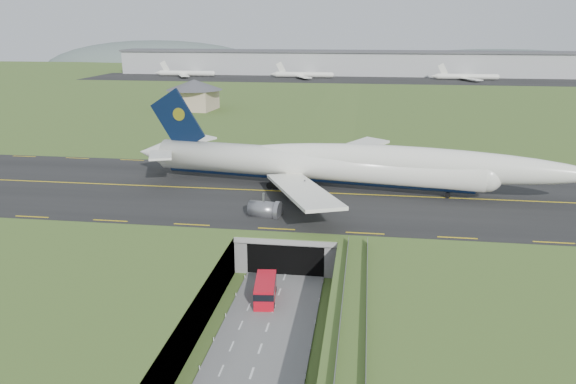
# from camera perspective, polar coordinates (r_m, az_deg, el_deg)

# --- Properties ---
(ground) EXTENTS (900.00, 900.00, 0.00)m
(ground) POSITION_cam_1_polar(r_m,az_deg,el_deg) (80.97, -1.10, -10.88)
(ground) COLOR #415F26
(ground) RESTS_ON ground
(airfield_deck) EXTENTS (800.00, 800.00, 6.00)m
(airfield_deck) POSITION_cam_1_polar(r_m,az_deg,el_deg) (79.63, -1.11, -8.96)
(airfield_deck) COLOR gray
(airfield_deck) RESTS_ON ground
(trench_road) EXTENTS (12.00, 75.00, 0.20)m
(trench_road) POSITION_cam_1_polar(r_m,az_deg,el_deg) (74.45, -2.04, -13.45)
(trench_road) COLOR slate
(trench_road) RESTS_ON ground
(taxiway) EXTENTS (800.00, 44.00, 0.18)m
(taxiway) POSITION_cam_1_polar(r_m,az_deg,el_deg) (109.11, 1.62, -0.05)
(taxiway) COLOR black
(taxiway) RESTS_ON airfield_deck
(tunnel_portal) EXTENTS (17.00, 22.30, 6.00)m
(tunnel_portal) POSITION_cam_1_polar(r_m,az_deg,el_deg) (94.70, 0.49, -4.45)
(tunnel_portal) COLOR gray
(tunnel_portal) RESTS_ON ground
(guideway) EXTENTS (3.00, 53.00, 7.05)m
(guideway) POSITION_cam_1_polar(r_m,az_deg,el_deg) (60.91, 6.54, -15.27)
(guideway) COLOR #A8A8A3
(guideway) RESTS_ON ground
(jumbo_jet) EXTENTS (89.99, 58.21, 19.47)m
(jumbo_jet) POSITION_cam_1_polar(r_m,az_deg,el_deg) (109.95, 5.78, 2.78)
(jumbo_jet) COLOR white
(jumbo_jet) RESTS_ON ground
(shuttle_tram) EXTENTS (3.60, 7.68, 3.03)m
(shuttle_tram) POSITION_cam_1_polar(r_m,az_deg,el_deg) (80.03, -2.32, -9.90)
(shuttle_tram) COLOR red
(shuttle_tram) RESTS_ON ground
(service_building) EXTENTS (23.18, 23.18, 11.57)m
(service_building) POSITION_cam_1_polar(r_m,az_deg,el_deg) (219.25, -9.48, 9.99)
(service_building) COLOR #C7AD90
(service_building) RESTS_ON ground
(cargo_terminal) EXTENTS (320.00, 67.00, 15.60)m
(cargo_terminal) POSITION_cam_1_polar(r_m,az_deg,el_deg) (371.22, 6.37, 12.92)
(cargo_terminal) COLOR #B2B2B2
(cargo_terminal) RESTS_ON ground
(distant_hills) EXTENTS (700.00, 91.00, 60.00)m
(distant_hills) POSITION_cam_1_polar(r_m,az_deg,el_deg) (505.36, 14.30, 11.44)
(distant_hills) COLOR #4F5F5C
(distant_hills) RESTS_ON ground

